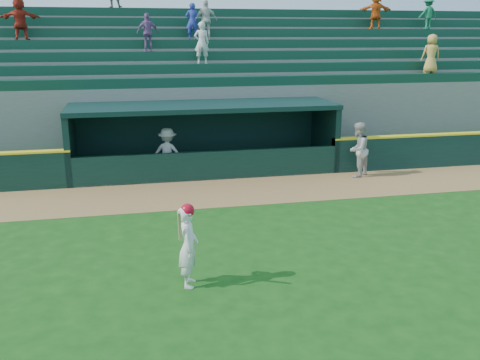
{
  "coord_description": "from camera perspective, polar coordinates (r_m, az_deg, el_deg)",
  "views": [
    {
      "loc": [
        -2.76,
        -11.04,
        4.84
      ],
      "look_at": [
        0.0,
        1.6,
        1.3
      ],
      "focal_mm": 40.0,
      "sensor_mm": 36.0,
      "label": 1
    }
  ],
  "objects": [
    {
      "name": "warning_track",
      "position": [
        16.89,
        -2.39,
        -1.35
      ],
      "size": [
        40.0,
        3.0,
        0.01
      ],
      "primitive_type": "cube",
      "color": "olive",
      "rests_on": "ground"
    },
    {
      "name": "ground",
      "position": [
        12.37,
        1.59,
        -7.74
      ],
      "size": [
        120.0,
        120.0,
        0.0
      ],
      "primitive_type": "plane",
      "color": "#154310",
      "rests_on": "ground"
    },
    {
      "name": "dugout",
      "position": [
        19.56,
        -4.02,
        5.0
      ],
      "size": [
        9.4,
        2.8,
        2.46
      ],
      "color": "slate",
      "rests_on": "ground"
    },
    {
      "name": "dugout_player_inside",
      "position": [
        18.65,
        -7.7,
        2.87
      ],
      "size": [
        1.28,
        0.98,
        1.74
      ],
      "primitive_type": "imported",
      "rotation": [
        0.0,
        0.0,
        2.81
      ],
      "color": "#A9A8A3",
      "rests_on": "ground"
    },
    {
      "name": "stands",
      "position": [
        23.9,
        -5.68,
        9.36
      ],
      "size": [
        34.5,
        6.25,
        7.55
      ],
      "color": "slate",
      "rests_on": "ground"
    },
    {
      "name": "dugout_player_front",
      "position": [
        19.05,
        12.46,
        3.18
      ],
      "size": [
        1.18,
        1.15,
        1.92
      ],
      "primitive_type": "imported",
      "rotation": [
        0.0,
        0.0,
        3.82
      ],
      "color": "#A9A9A4",
      "rests_on": "ground"
    },
    {
      "name": "batter_at_plate",
      "position": [
        10.57,
        -5.54,
        -6.89
      ],
      "size": [
        0.5,
        0.82,
        1.72
      ],
      "color": "silver",
      "rests_on": "ground"
    }
  ]
}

